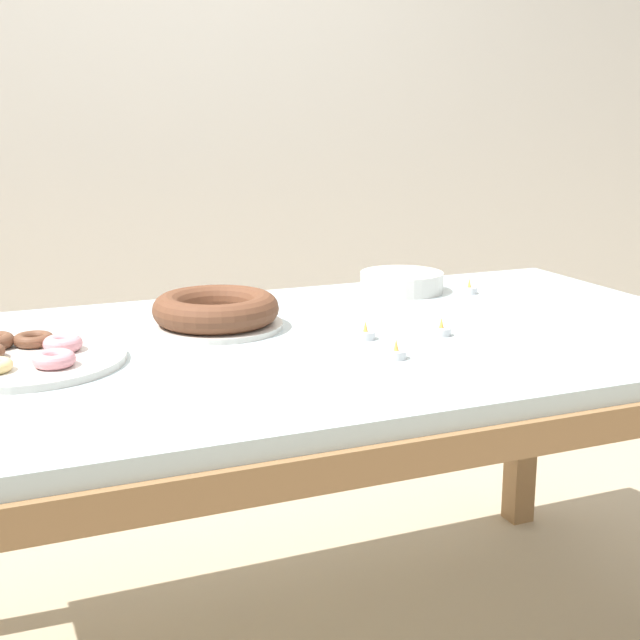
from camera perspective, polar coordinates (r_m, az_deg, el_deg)
The scene contains 9 objects.
wall_back at distance 3.50m, azimuth -11.68°, elevation 14.58°, with size 8.00×0.10×2.60m, color white.
dining_table at distance 1.85m, azimuth 0.42°, elevation -3.59°, with size 1.77×1.01×0.76m.
cake_chocolate_round at distance 1.89m, azimuth -6.68°, elevation 0.54°, with size 0.28×0.28×0.07m.
pastry_platter at distance 1.72m, azimuth -18.48°, elevation -2.24°, with size 0.37×0.37×0.04m.
plate_stack at distance 2.27m, azimuth 5.25°, elevation 2.45°, with size 0.21×0.21×0.05m.
tealight_near_front at distance 2.27m, azimuth 9.52°, elevation 1.94°, with size 0.04×0.04×0.04m.
tealight_left_edge at distance 1.85m, azimuth 7.76°, elevation -0.68°, with size 0.04×0.04×0.04m.
tealight_centre at distance 1.67m, azimuth 4.88°, elevation -2.14°, with size 0.04×0.04×0.04m.
tealight_near_cakes at distance 1.80m, azimuth 2.92°, elevation -0.92°, with size 0.04×0.04×0.04m.
Camera 1 is at (-0.69, -1.62, 1.23)m, focal length 50.00 mm.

